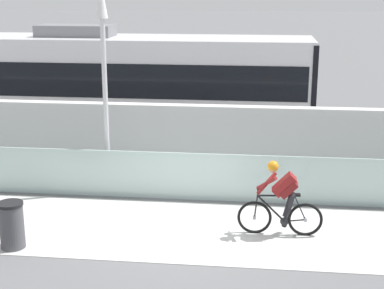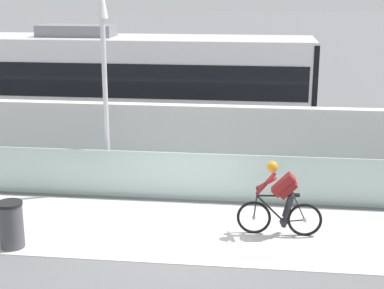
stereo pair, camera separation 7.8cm
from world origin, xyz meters
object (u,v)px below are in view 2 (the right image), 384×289
at_px(cyclist_on_bike, 280,200).
at_px(lamp_post_antenna, 104,61).
at_px(trash_bin, 11,225).
at_px(tram, 139,86).

height_order(cyclist_on_bike, lamp_post_antenna, lamp_post_antenna).
height_order(cyclist_on_bike, trash_bin, cyclist_on_bike).
height_order(lamp_post_antenna, trash_bin, lamp_post_antenna).
bearing_deg(lamp_post_antenna, tram, 92.20).
bearing_deg(tram, trash_bin, -96.35).
bearing_deg(cyclist_on_bike, lamp_post_antenna, 152.96).
distance_m(tram, cyclist_on_bike, 8.21).
relative_size(cyclist_on_bike, trash_bin, 1.84).
bearing_deg(cyclist_on_bike, tram, 122.67).
xyz_separation_m(tram, lamp_post_antenna, (0.18, -4.70, 1.40)).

